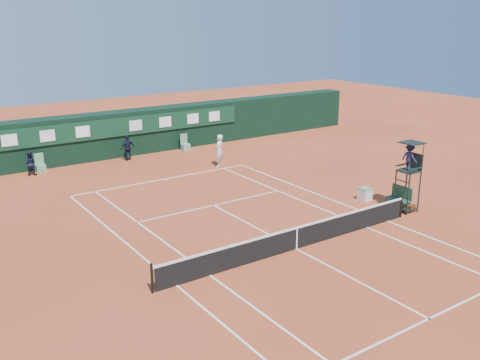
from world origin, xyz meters
name	(u,v)px	position (x,y,z in m)	size (l,w,h in m)	color
ground	(296,249)	(0.00, 0.00, 0.00)	(90.00, 90.00, 0.00)	#A84727
court_lines	(296,249)	(0.00, 0.00, 0.01)	(11.05, 23.85, 0.01)	silver
tennis_net	(297,237)	(0.00, 0.00, 0.51)	(12.90, 0.10, 1.10)	black
back_wall	(117,134)	(0.00, 18.74, 1.51)	(40.00, 1.65, 3.00)	black
linesman_chair_left	(41,167)	(-5.50, 17.48, 0.32)	(0.55, 0.50, 1.15)	#598963
linesman_chair_right	(185,146)	(4.50, 17.48, 0.32)	(0.55, 0.50, 1.15)	#619471
umpire_chair	(410,162)	(7.25, 0.42, 2.46)	(0.96, 0.95, 3.42)	black
player_bench	(400,196)	(7.40, 0.91, 0.60)	(0.56, 1.20, 1.10)	#1B452E
tennis_bag	(405,207)	(7.39, 0.52, 0.17)	(0.39, 0.89, 0.34)	black
cooler	(365,194)	(6.88, 2.69, 0.33)	(0.57, 0.57, 0.65)	silver
tennis_ball	(240,199)	(1.60, 6.40, 0.03)	(0.06, 0.06, 0.06)	yellow
player	(219,151)	(4.17, 12.44, 1.02)	(0.75, 0.49, 2.04)	silver
ball_kid_left	(30,163)	(-6.17, 17.12, 0.73)	(0.71, 0.55, 1.46)	black
ball_kid_right	(128,148)	(0.03, 17.11, 0.83)	(0.97, 0.41, 1.66)	black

